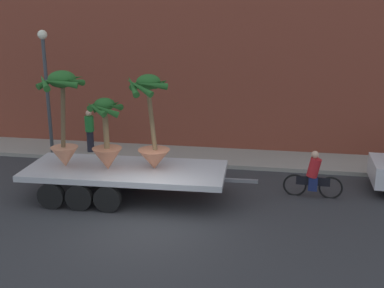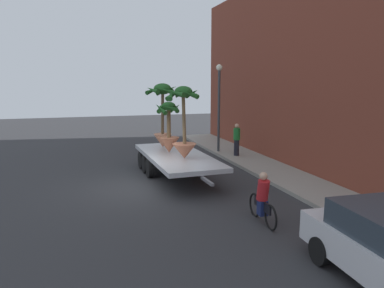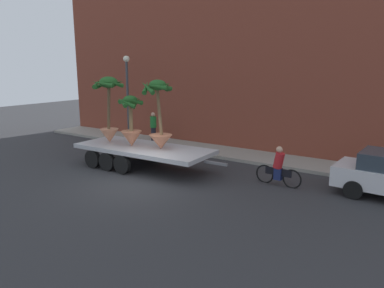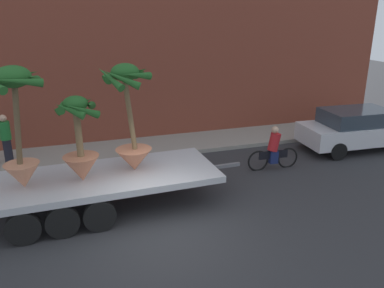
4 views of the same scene
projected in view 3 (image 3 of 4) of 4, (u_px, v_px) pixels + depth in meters
name	position (u px, v px, depth m)	size (l,w,h in m)	color
ground_plane	(138.00, 183.00, 14.30)	(60.00, 60.00, 0.00)	#2D2D30
sidewalk	(217.00, 151.00, 19.23)	(24.00, 2.20, 0.15)	gray
building_facade	(234.00, 63.00, 19.66)	(24.00, 1.20, 9.15)	brown
flatbed_trailer	(139.00, 151.00, 16.33)	(7.22, 2.64, 0.98)	#B7BABF
potted_palm_rear	(159.00, 117.00, 15.47)	(1.41, 1.37, 2.91)	#C17251
potted_palm_middle	(131.00, 125.00, 16.04)	(1.10, 1.20, 2.22)	#C17251
potted_palm_front	(109.00, 107.00, 16.67)	(1.52, 1.60, 3.00)	tan
cyclist	(278.00, 168.00, 13.94)	(1.84, 0.36, 1.54)	black
pedestrian_near_gate	(153.00, 127.00, 20.93)	(0.36, 0.36, 1.71)	black
street_lamp	(127.00, 87.00, 20.87)	(0.36, 0.36, 4.83)	#383D42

